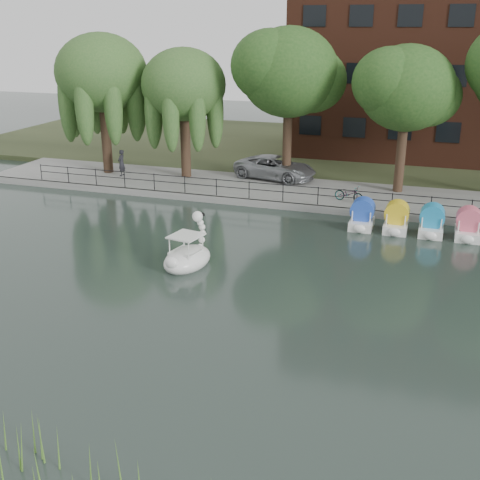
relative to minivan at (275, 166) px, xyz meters
The scene contains 16 objects.
ground_plane 18.32m from the minivan, 84.42° to the right, with size 120.00×120.00×0.00m, color #34403C.
promenade 3.00m from the minivan, 50.93° to the right, with size 40.00×6.00×0.40m, color gray.
kerb 5.54m from the minivan, 70.93° to the right, with size 40.00×0.25×0.40m, color gray.
land_strip 11.99m from the minivan, 81.45° to the left, with size 60.00×22.00×0.36m, color #47512D.
railing 5.25m from the minivan, 70.22° to the right, with size 32.00×0.05×1.00m.
apartment_building 16.78m from the minivan, 53.32° to the left, with size 20.00×10.07×18.00m.
willow_left 12.67m from the minivan, behind, with size 5.88×5.88×9.01m.
willow_mid 7.69m from the minivan, 168.28° to the right, with size 5.32×5.32×8.15m.
broadleaf_center 5.87m from the minivan, 13.58° to the right, with size 6.00×6.00×9.25m.
broadleaf_right 9.35m from the minivan, ahead, with size 5.40×5.40×8.32m.
minivan is the anchor object (origin of this frame).
bicycle 6.54m from the minivan, 35.48° to the right, with size 1.72×0.60×1.00m, color gray.
pedestrian 10.10m from the minivan, 166.35° to the right, with size 0.71×0.48×1.98m, color black.
swan_boat 14.58m from the minivan, 89.89° to the right, with size 2.14×2.91×2.24m.
pedal_boat_row 12.85m from the minivan, 33.17° to the right, with size 9.65×1.70×1.40m.
reed_bank 27.95m from the minivan, 82.23° to the right, with size 24.00×2.40×1.20m.
Camera 1 is at (7.94, -18.59, 9.90)m, focal length 45.00 mm.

